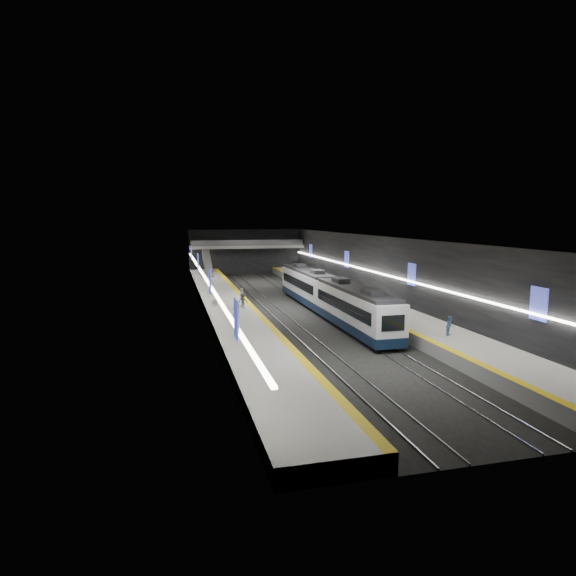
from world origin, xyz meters
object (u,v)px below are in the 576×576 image
object	(u,v)px
passenger_left_b	(243,301)
passenger_right_a	(353,291)
bench_left_near	(215,303)
bench_right_far	(316,274)
bench_left_far	(212,292)
passenger_left_a	(242,297)
train	(328,294)
escalator	(208,263)
passenger_right_b	(450,326)
bench_right_near	(398,307)

from	to	relation	value
passenger_left_b	passenger_right_a	bearing A→B (deg)	-147.38
bench_left_near	bench_right_far	bearing A→B (deg)	56.87
bench_left_far	passenger_left_a	distance (m)	9.48
bench_right_far	bench_left_far	bearing A→B (deg)	-121.15
bench_right_far	passenger_left_a	size ratio (longest dim) A/B	0.86
bench_left_near	passenger_left_a	distance (m)	3.15
train	bench_left_near	xyz separation A→B (m)	(-11.46, 3.11, -1.00)
passenger_left_b	bench_left_near	bearing A→B (deg)	-22.48
escalator	bench_left_far	distance (m)	19.45
passenger_right_b	passenger_left_a	bearing A→B (deg)	88.27
escalator	passenger_left_a	xyz separation A→B (m)	(1.21, -28.51, -0.95)
passenger_right_b	bench_left_near	bearing A→B (deg)	90.82
bench_left_near	passenger_left_a	xyz separation A→B (m)	(2.67, -1.48, 0.75)
bench_right_near	passenger_right_b	xyz separation A→B (m)	(-1.13, -11.04, 0.56)
passenger_right_b	passenger_left_a	distance (m)	21.31
bench_left_near	passenger_right_a	bearing A→B (deg)	3.39
bench_right_far	bench_right_near	bearing A→B (deg)	-72.57
escalator	passenger_right_b	world-z (taller)	escalator
escalator	bench_right_far	world-z (taller)	escalator
bench_left_far	train	bearing A→B (deg)	-47.73
escalator	bench_right_near	distance (m)	37.40
bench_left_near	bench_left_far	world-z (taller)	bench_left_near
passenger_left_a	passenger_right_a	bearing A→B (deg)	104.64
escalator	bench_left_near	bearing A→B (deg)	-93.10
bench_left_far	passenger_right_b	world-z (taller)	passenger_right_b
train	bench_left_near	world-z (taller)	train
passenger_right_a	passenger_left_a	size ratio (longest dim) A/B	1.04
passenger_right_a	bench_right_far	bearing A→B (deg)	-15.75
bench_right_far	passenger_right_a	xyz separation A→B (m)	(-2.90, -23.37, 0.79)
bench_left_near	bench_right_near	xyz separation A→B (m)	(17.65, -6.63, -0.00)
bench_right_near	bench_right_far	distance (m)	29.48
train	escalator	size ratio (longest dim) A/B	3.76
passenger_right_a	bench_left_far	bearing A→B (deg)	52.46
passenger_right_a	passenger_left_b	xyz separation A→B (m)	(-12.63, -2.15, -0.22)
bench_right_near	passenger_right_a	xyz separation A→B (m)	(-2.39, 6.11, 0.79)
bench_right_near	passenger_right_a	distance (m)	6.61
bench_left_near	escalator	bearing A→B (deg)	92.25
bench_left_far	passenger_right_b	xyz separation A→B (m)	(16.14, -25.36, 0.57)
bench_left_far	passenger_left_b	size ratio (longest dim) A/B	1.05
passenger_left_a	passenger_left_b	distance (m)	1.21
bench_right_near	passenger_left_b	bearing A→B (deg)	169.99
bench_right_near	bench_right_far	xyz separation A→B (m)	(0.51, 29.48, -0.00)
train	bench_left_far	size ratio (longest dim) A/B	18.57
train	passenger_left_a	xyz separation A→B (m)	(-8.79, 1.63, -0.24)
train	passenger_right_a	world-z (taller)	train
passenger_left_b	escalator	bearing A→B (deg)	-64.78
bench_left_far	passenger_right_b	bearing A→B (deg)	-61.02
bench_left_far	bench_right_near	size ratio (longest dim) A/B	0.99
passenger_left_a	escalator	bearing A→B (deg)	-167.26
passenger_left_b	passenger_left_a	bearing A→B (deg)	-69.40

